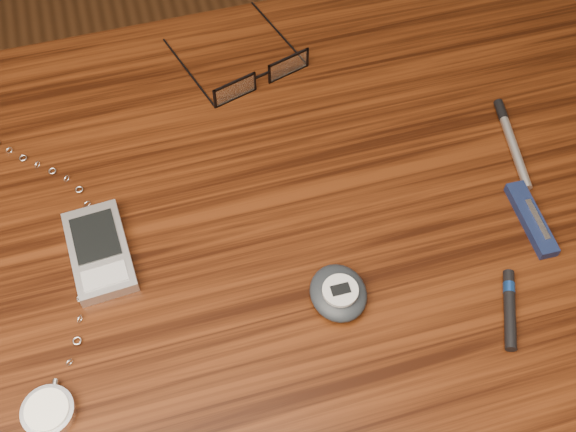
{
  "coord_description": "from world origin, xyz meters",
  "views": [
    {
      "loc": [
        -0.07,
        -0.37,
        1.37
      ],
      "look_at": [
        0.03,
        0.02,
        0.76
      ],
      "focal_mm": 45.0,
      "sensor_mm": 36.0,
      "label": 1
    }
  ],
  "objects_px": {
    "pda_phone": "(99,251)",
    "silver_pen": "(510,136)",
    "pocket_knife": "(531,219)",
    "eyeglasses": "(259,74)",
    "pedometer": "(338,293)",
    "desk": "(263,289)",
    "pocket_watch": "(49,396)"
  },
  "relations": [
    {
      "from": "pda_phone",
      "to": "silver_pen",
      "type": "relative_size",
      "value": 0.88
    },
    {
      "from": "pda_phone",
      "to": "pocket_knife",
      "type": "distance_m",
      "value": 0.44
    },
    {
      "from": "pda_phone",
      "to": "eyeglasses",
      "type": "bearing_deg",
      "value": 41.33
    },
    {
      "from": "silver_pen",
      "to": "pocket_knife",
      "type": "bearing_deg",
      "value": -104.12
    },
    {
      "from": "eyeglasses",
      "to": "pedometer",
      "type": "bearing_deg",
      "value": -89.54
    },
    {
      "from": "desk",
      "to": "pda_phone",
      "type": "height_order",
      "value": "pda_phone"
    },
    {
      "from": "desk",
      "to": "eyeglasses",
      "type": "bearing_deg",
      "value": 75.83
    },
    {
      "from": "desk",
      "to": "silver_pen",
      "type": "distance_m",
      "value": 0.32
    },
    {
      "from": "pda_phone",
      "to": "pocket_knife",
      "type": "height_order",
      "value": "pda_phone"
    },
    {
      "from": "pedometer",
      "to": "silver_pen",
      "type": "relative_size",
      "value": 0.52
    },
    {
      "from": "desk",
      "to": "pocket_watch",
      "type": "bearing_deg",
      "value": -154.12
    },
    {
      "from": "pocket_watch",
      "to": "pocket_knife",
      "type": "relative_size",
      "value": 4.04
    },
    {
      "from": "desk",
      "to": "eyeglasses",
      "type": "height_order",
      "value": "eyeglasses"
    },
    {
      "from": "desk",
      "to": "silver_pen",
      "type": "height_order",
      "value": "silver_pen"
    },
    {
      "from": "pedometer",
      "to": "desk",
      "type": "bearing_deg",
      "value": 124.76
    },
    {
      "from": "pocket_knife",
      "to": "silver_pen",
      "type": "bearing_deg",
      "value": 75.88
    },
    {
      "from": "pedometer",
      "to": "pda_phone",
      "type": "bearing_deg",
      "value": 152.74
    },
    {
      "from": "desk",
      "to": "pedometer",
      "type": "xyz_separation_m",
      "value": [
        0.06,
        -0.08,
        0.11
      ]
    },
    {
      "from": "desk",
      "to": "pocket_watch",
      "type": "xyz_separation_m",
      "value": [
        -0.22,
        -0.11,
        0.11
      ]
    },
    {
      "from": "desk",
      "to": "pocket_watch",
      "type": "relative_size",
      "value": 2.77
    },
    {
      "from": "eyeglasses",
      "to": "pedometer",
      "type": "distance_m",
      "value": 0.29
    },
    {
      "from": "pocket_watch",
      "to": "silver_pen",
      "type": "distance_m",
      "value": 0.54
    },
    {
      "from": "eyeglasses",
      "to": "silver_pen",
      "type": "relative_size",
      "value": 1.33
    },
    {
      "from": "desk",
      "to": "pedometer",
      "type": "bearing_deg",
      "value": -55.24
    },
    {
      "from": "desk",
      "to": "pda_phone",
      "type": "distance_m",
      "value": 0.19
    },
    {
      "from": "pocket_watch",
      "to": "silver_pen",
      "type": "xyz_separation_m",
      "value": [
        0.52,
        0.16,
        -0.0
      ]
    },
    {
      "from": "pocket_watch",
      "to": "pocket_knife",
      "type": "height_order",
      "value": "same"
    },
    {
      "from": "pedometer",
      "to": "silver_pen",
      "type": "height_order",
      "value": "pedometer"
    },
    {
      "from": "eyeglasses",
      "to": "silver_pen",
      "type": "distance_m",
      "value": 0.29
    },
    {
      "from": "pedometer",
      "to": "pocket_knife",
      "type": "height_order",
      "value": "pedometer"
    },
    {
      "from": "desk",
      "to": "pocket_watch",
      "type": "distance_m",
      "value": 0.27
    },
    {
      "from": "silver_pen",
      "to": "desk",
      "type": "bearing_deg",
      "value": -169.7
    }
  ]
}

